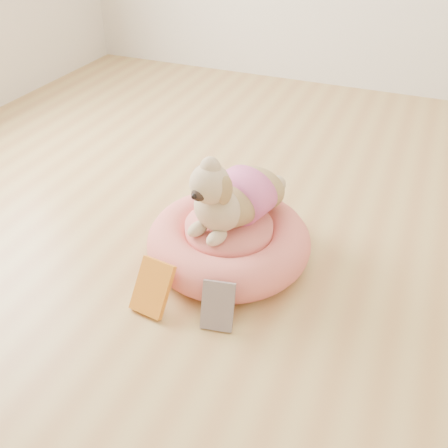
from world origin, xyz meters
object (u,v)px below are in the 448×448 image
at_px(dog, 233,184).
at_px(book_yellow, 153,287).
at_px(book_white, 218,306).
at_px(pet_bed, 229,241).

relative_size(dog, book_yellow, 2.32).
height_order(dog, book_white, dog).
bearing_deg(pet_bed, book_yellow, -111.64).
relative_size(pet_bed, book_white, 3.80).
bearing_deg(book_yellow, book_white, 9.24).
relative_size(pet_bed, book_yellow, 3.31).
height_order(book_yellow, book_white, book_yellow).
bearing_deg(pet_bed, dog, 80.68).
distance_m(dog, book_yellow, 0.49).
bearing_deg(book_white, pet_bed, 94.90).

